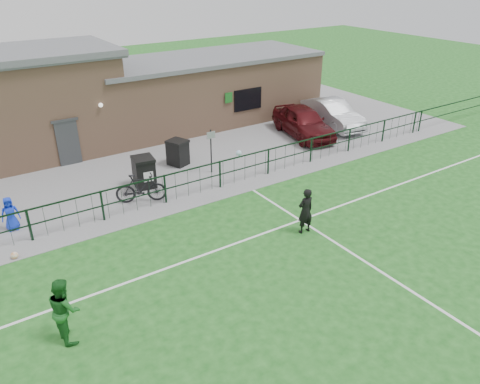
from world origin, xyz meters
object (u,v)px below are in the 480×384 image
outfield_player (64,309)px  ball_ground (15,255)px  car_silver (332,114)px  wheelie_bin_left (144,173)px  sign_post (211,151)px  spectator_child (10,214)px  wheelie_bin_right (178,153)px  car_maroon (303,122)px  bicycle_d (141,188)px

outfield_player → ball_ground: size_ratio=7.49×
car_silver → ball_ground: size_ratio=19.23×
wheelie_bin_left → car_silver: bearing=15.1°
sign_post → spectator_child: 8.41m
wheelie_bin_right → sign_post: 1.88m
sign_post → wheelie_bin_left: bearing=174.4°
car_maroon → outfield_player: (-14.82, -8.32, 0.07)m
wheelie_bin_right → ball_ground: (-7.86, -3.98, -0.45)m
sign_post → bicycle_d: size_ratio=1.02×
wheelie_bin_left → car_silver: (12.11, 1.48, 0.14)m
car_maroon → outfield_player: bearing=-138.4°
spectator_child → wheelie_bin_left: bearing=13.0°
sign_post → car_silver: (9.03, 1.79, -0.25)m
bicycle_d → spectator_child: bearing=106.7°
wheelie_bin_right → car_silver: (9.88, 0.17, 0.19)m
car_maroon → car_silver: 2.45m
wheelie_bin_right → sign_post: size_ratio=0.55×
ball_ground → sign_post: bearing=15.2°
outfield_player → ball_ground: outfield_player is taller
wheelie_bin_left → sign_post: sign_post is taller
wheelie_bin_right → spectator_child: 7.82m
wheelie_bin_left → bicycle_d: bearing=-109.9°
wheelie_bin_right → car_maroon: size_ratio=0.24×
wheelie_bin_left → wheelie_bin_right: bearing=38.6°
car_silver → spectator_child: bearing=-164.1°
car_silver → outfield_player: (-17.25, -8.64, 0.12)m
wheelie_bin_right → ball_ground: wheelie_bin_right is taller
outfield_player → ball_ground: (-0.49, 4.49, -0.77)m
spectator_child → sign_post: bearing=8.1°
spectator_child → ball_ground: bearing=-94.0°
wheelie_bin_left → outfield_player: (-5.14, -7.15, 0.26)m
sign_post → outfield_player: bearing=-140.2°
bicycle_d → ball_ground: (-4.95, -1.40, -0.49)m
wheelie_bin_left → sign_post: (3.08, -0.30, 0.39)m
sign_post → spectator_child: size_ratio=1.60×
bicycle_d → ball_ground: bicycle_d is taller
car_silver → ball_ground: bearing=-158.2°
wheelie_bin_right → sign_post: sign_post is taller
car_silver → outfield_player: bearing=-144.7°
car_maroon → bicycle_d: (-10.35, -2.44, -0.21)m
wheelie_bin_right → ball_ground: 8.82m
wheelie_bin_left → ball_ground: (-5.63, -2.66, -0.51)m
car_maroon → bicycle_d: size_ratio=2.38×
car_maroon → spectator_child: 15.11m
car_silver → bicycle_d: 13.08m
sign_post → outfield_player: (-8.22, -6.85, -0.14)m
car_silver → spectator_child: (-17.43, -2.21, -0.12)m
wheelie_bin_left → spectator_child: spectator_child is taller
wheelie_bin_left → car_silver: 12.20m
wheelie_bin_left → bicycle_d: wheelie_bin_left is taller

